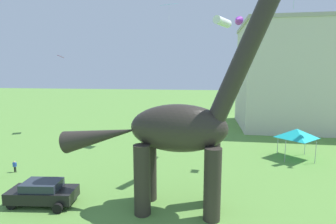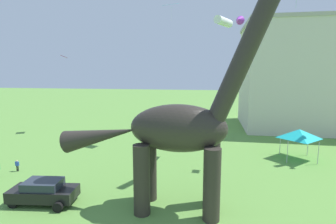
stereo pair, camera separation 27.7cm
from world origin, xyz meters
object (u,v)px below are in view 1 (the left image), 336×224
object	(u,v)px
kite_high_right	(61,56)
festival_canopy_tent	(297,133)
dinosaur_sculpture	(177,128)
kite_apex	(226,21)
kite_far_left	(169,4)
kite_near_high	(177,113)
person_watching_child	(15,165)
parked_sedan_left	(43,192)

from	to	relation	value
kite_high_right	festival_canopy_tent	bearing A→B (deg)	-15.21
dinosaur_sculpture	kite_apex	distance (m)	9.72
festival_canopy_tent	kite_far_left	size ratio (longest dim) A/B	1.44
kite_near_high	person_watching_child	bearing A→B (deg)	-154.73
person_watching_child	kite_far_left	xyz separation A→B (m)	(11.58, 11.97, 15.61)
parked_sedan_left	kite_far_left	xyz separation A→B (m)	(5.80, 16.65, 15.41)
parked_sedan_left	kite_high_right	world-z (taller)	kite_high_right
dinosaur_sculpture	festival_canopy_tent	xyz separation A→B (m)	(10.53, 11.44, -2.62)
kite_apex	parked_sedan_left	bearing A→B (deg)	-150.38
dinosaur_sculpture	person_watching_child	xyz separation A→B (m)	(-14.43, 3.92, -4.55)
person_watching_child	kite_near_high	bearing A→B (deg)	5.79
kite_high_right	kite_near_high	distance (m)	20.78
dinosaur_sculpture	festival_canopy_tent	distance (m)	15.77
kite_high_right	kite_near_high	size ratio (longest dim) A/B	0.83
kite_far_left	kite_high_right	size ratio (longest dim) A/B	1.42
festival_canopy_tent	kite_near_high	bearing A→B (deg)	-173.78
kite_far_left	kite_near_high	world-z (taller)	kite_far_left
person_watching_child	kite_far_left	distance (m)	22.83
person_watching_child	kite_near_high	xyz separation A→B (m)	(13.23, 6.25, 3.88)
kite_near_high	parked_sedan_left	bearing A→B (deg)	-124.30
parked_sedan_left	person_watching_child	distance (m)	7.44
kite_far_left	kite_apex	xyz separation A→B (m)	(5.85, -10.03, -3.90)
parked_sedan_left	kite_apex	distance (m)	17.67
person_watching_child	kite_near_high	size ratio (longest dim) A/B	0.54
festival_canopy_tent	kite_near_high	distance (m)	11.96
kite_apex	kite_high_right	bearing A→B (deg)	148.08
kite_apex	dinosaur_sculpture	bearing A→B (deg)	-117.06
dinosaur_sculpture	parked_sedan_left	bearing A→B (deg)	179.22
person_watching_child	kite_high_right	size ratio (longest dim) A/B	0.65
parked_sedan_left	kite_apex	bearing A→B (deg)	23.07
parked_sedan_left	kite_near_high	distance (m)	13.73
kite_apex	kite_near_high	size ratio (longest dim) A/B	1.22
parked_sedan_left	kite_far_left	size ratio (longest dim) A/B	2.00
kite_near_high	kite_far_left	bearing A→B (deg)	106.07
festival_canopy_tent	kite_high_right	world-z (taller)	kite_high_right
kite_apex	kite_high_right	world-z (taller)	kite_apex
dinosaur_sculpture	kite_high_right	xyz separation A→B (m)	(-18.75, 19.40, 5.55)
kite_far_left	kite_apex	size ratio (longest dim) A/B	0.97
dinosaur_sculpture	kite_far_left	xyz separation A→B (m)	(-2.85, 15.89, 11.06)
festival_canopy_tent	kite_far_left	xyz separation A→B (m)	(-13.38, 4.45, 13.67)
kite_high_right	kite_near_high	bearing A→B (deg)	-27.77
person_watching_child	kite_near_high	distance (m)	15.13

